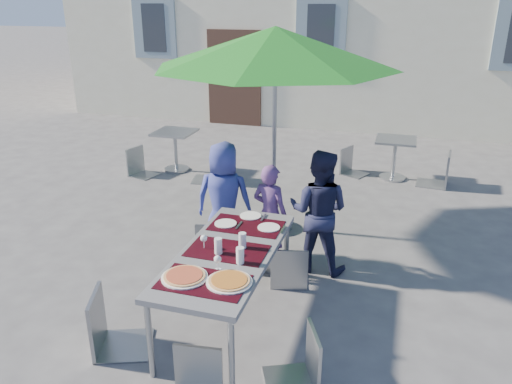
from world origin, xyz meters
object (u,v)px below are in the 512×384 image
(child_0, at_px, (224,199))
(chair_1, at_px, (261,226))
(chair_2, at_px, (290,242))
(cafe_table_0, at_px, (175,145))
(pizza_near_left, at_px, (184,276))
(chair_4, at_px, (303,328))
(dining_table, at_px, (227,256))
(chair_3, at_px, (105,288))
(pizza_near_right, at_px, (229,281))
(chair_5, at_px, (193,350))
(child_1, at_px, (270,214))
(bg_chair_r_0, at_px, (212,145))
(patio_umbrella, at_px, (275,48))
(chair_0, at_px, (217,216))
(bg_chair_l_0, at_px, (138,145))
(bg_chair_l_1, at_px, (352,146))
(cafe_table_1, at_px, (395,153))
(child_2, at_px, (319,211))
(bg_chair_r_1, at_px, (443,149))

(child_0, distance_m, chair_1, 0.58)
(chair_2, relative_size, cafe_table_0, 1.23)
(pizza_near_left, xyz_separation_m, chair_4, (0.99, -0.04, -0.26))
(dining_table, xyz_separation_m, chair_3, (-0.85, -0.65, -0.09))
(pizza_near_right, distance_m, chair_5, 0.60)
(child_1, xyz_separation_m, bg_chair_r_0, (-1.64, 2.36, 0.02))
(chair_1, height_order, bg_chair_r_0, bg_chair_r_0)
(dining_table, bearing_deg, child_1, 87.83)
(chair_3, xyz_separation_m, patio_umbrella, (0.70, 2.77, 1.71))
(child_1, height_order, chair_5, child_1)
(chair_0, relative_size, bg_chair_r_0, 0.99)
(chair_2, xyz_separation_m, bg_chair_l_0, (-3.30, 2.73, 0.02))
(chair_0, relative_size, bg_chair_l_0, 1.12)
(bg_chair_r_0, height_order, bg_chair_l_1, bg_chair_r_0)
(chair_5, bearing_deg, cafe_table_1, 78.22)
(chair_0, bearing_deg, child_2, 13.03)
(pizza_near_left, xyz_separation_m, chair_3, (-0.68, -0.11, -0.17))
(child_0, bearing_deg, bg_chair_l_1, -114.83)
(chair_4, relative_size, patio_umbrella, 0.30)
(bg_chair_r_0, bearing_deg, child_0, -65.15)
(chair_4, relative_size, bg_chair_r_1, 0.83)
(dining_table, height_order, chair_3, chair_3)
(child_2, distance_m, chair_3, 2.39)
(chair_2, bearing_deg, child_1, 126.36)
(bg_chair_l_0, bearing_deg, cafe_table_0, 39.26)
(chair_1, bearing_deg, bg_chair_r_1, 59.19)
(pizza_near_left, distance_m, patio_umbrella, 3.08)
(bg_chair_r_1, bearing_deg, bg_chair_r_0, -166.70)
(cafe_table_1, xyz_separation_m, bg_chair_l_1, (-0.72, 0.06, 0.05))
(chair_0, height_order, chair_5, chair_0)
(pizza_near_right, relative_size, chair_2, 0.42)
(dining_table, relative_size, bg_chair_l_0, 2.03)
(chair_3, distance_m, bg_chair_l_1, 5.50)
(child_1, height_order, child_2, child_2)
(chair_3, bearing_deg, bg_chair_r_0, 99.90)
(child_1, relative_size, bg_chair_l_0, 1.29)
(pizza_near_left, distance_m, child_1, 1.82)
(child_1, xyz_separation_m, chair_5, (0.06, -2.29, -0.09))
(child_0, height_order, child_2, child_2)
(dining_table, distance_m, cafe_table_1, 4.78)
(chair_3, height_order, chair_4, chair_3)
(bg_chair_l_0, relative_size, bg_chair_r_1, 0.86)
(chair_5, relative_size, bg_chair_r_1, 0.80)
(child_1, height_order, bg_chair_l_1, child_1)
(cafe_table_1, distance_m, bg_chair_r_1, 0.77)
(cafe_table_1, bearing_deg, bg_chair_l_0, -165.63)
(pizza_near_left, bearing_deg, bg_chair_r_0, 108.88)
(pizza_near_right, xyz_separation_m, bg_chair_r_1, (1.82, 4.98, -0.15))
(chair_4, bearing_deg, bg_chair_r_0, 119.83)
(chair_0, xyz_separation_m, cafe_table_0, (-1.92, 2.94, -0.13))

